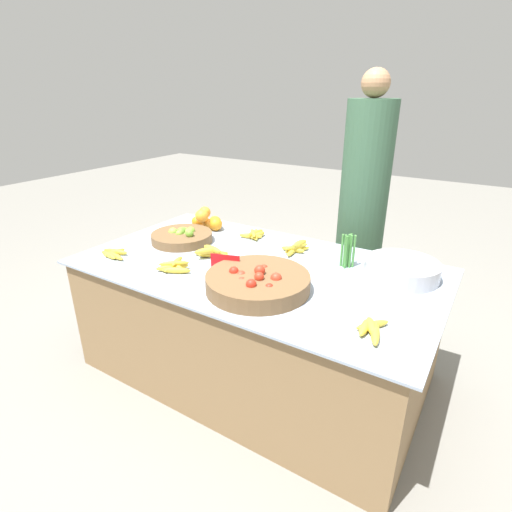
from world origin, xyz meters
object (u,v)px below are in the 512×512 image
object	(u,v)px
lime_bowl	(182,237)
metal_bowl	(402,270)
tomato_basket	(258,282)
vendor_person	(362,212)
price_sign	(225,264)

from	to	relation	value
lime_bowl	metal_bowl	size ratio (longest dim) A/B	1.02
tomato_basket	vendor_person	bearing A→B (deg)	84.98
tomato_basket	metal_bowl	world-z (taller)	tomato_basket
tomato_basket	vendor_person	xyz separation A→B (m)	(0.10, 1.11, 0.05)
tomato_basket	price_sign	world-z (taller)	tomato_basket
lime_bowl	price_sign	bearing A→B (deg)	-25.10
lime_bowl	metal_bowl	xyz separation A→B (m)	(1.20, 0.18, 0.01)
tomato_basket	price_sign	size ratio (longest dim) A/B	3.32
lime_bowl	tomato_basket	world-z (taller)	tomato_basket
tomato_basket	metal_bowl	size ratio (longest dim) A/B	1.34
metal_bowl	vendor_person	size ratio (longest dim) A/B	0.22
metal_bowl	price_sign	bearing A→B (deg)	-150.92
metal_bowl	tomato_basket	bearing A→B (deg)	-137.49
metal_bowl	lime_bowl	bearing A→B (deg)	-171.33
price_sign	tomato_basket	bearing A→B (deg)	-32.62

